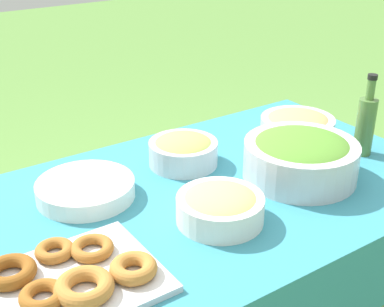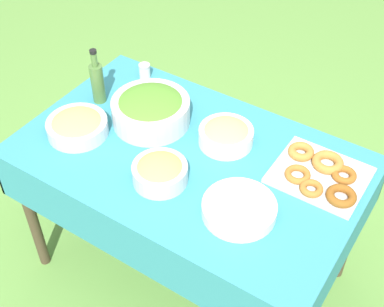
{
  "view_description": "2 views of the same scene",
  "coord_description": "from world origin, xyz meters",
  "px_view_note": "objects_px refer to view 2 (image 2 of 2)",
  "views": [
    {
      "loc": [
        -0.79,
        -1.05,
        1.5
      ],
      "look_at": [
        -0.06,
        0.02,
        0.88
      ],
      "focal_mm": 50.0,
      "sensor_mm": 36.0,
      "label": 1
    },
    {
      "loc": [
        -0.85,
        1.29,
        2.22
      ],
      "look_at": [
        -0.05,
        0.06,
        0.85
      ],
      "focal_mm": 50.0,
      "sensor_mm": 36.0,
      "label": 2
    }
  ],
  "objects_px": {
    "donut_platter": "(321,174)",
    "fruit_bowl": "(160,171)",
    "salad_bowl": "(151,109)",
    "bread_bowl": "(77,126)",
    "olive_oil_bottle": "(97,81)",
    "plate_stack": "(239,209)",
    "pasta_bowl": "(226,135)"
  },
  "relations": [
    {
      "from": "salad_bowl",
      "to": "plate_stack",
      "type": "bearing_deg",
      "value": 156.6
    },
    {
      "from": "donut_platter",
      "to": "plate_stack",
      "type": "relative_size",
      "value": 1.31
    },
    {
      "from": "donut_platter",
      "to": "olive_oil_bottle",
      "type": "distance_m",
      "value": 1.02
    },
    {
      "from": "donut_platter",
      "to": "bread_bowl",
      "type": "distance_m",
      "value": 0.99
    },
    {
      "from": "salad_bowl",
      "to": "bread_bowl",
      "type": "xyz_separation_m",
      "value": [
        0.21,
        0.23,
        -0.03
      ]
    },
    {
      "from": "donut_platter",
      "to": "pasta_bowl",
      "type": "bearing_deg",
      "value": 3.45
    },
    {
      "from": "fruit_bowl",
      "to": "olive_oil_bottle",
      "type": "bearing_deg",
      "value": -26.57
    },
    {
      "from": "salad_bowl",
      "to": "bread_bowl",
      "type": "distance_m",
      "value": 0.31
    },
    {
      "from": "plate_stack",
      "to": "olive_oil_bottle",
      "type": "height_order",
      "value": "olive_oil_bottle"
    },
    {
      "from": "donut_platter",
      "to": "olive_oil_bottle",
      "type": "bearing_deg",
      "value": 4.85
    },
    {
      "from": "donut_platter",
      "to": "bread_bowl",
      "type": "relative_size",
      "value": 1.4
    },
    {
      "from": "pasta_bowl",
      "to": "bread_bowl",
      "type": "relative_size",
      "value": 0.88
    },
    {
      "from": "salad_bowl",
      "to": "plate_stack",
      "type": "xyz_separation_m",
      "value": [
        -0.56,
        0.24,
        -0.04
      ]
    },
    {
      "from": "bread_bowl",
      "to": "donut_platter",
      "type": "bearing_deg",
      "value": -162.01
    },
    {
      "from": "bread_bowl",
      "to": "fruit_bowl",
      "type": "distance_m",
      "value": 0.44
    },
    {
      "from": "bread_bowl",
      "to": "fruit_bowl",
      "type": "relative_size",
      "value": 1.2
    },
    {
      "from": "salad_bowl",
      "to": "olive_oil_bottle",
      "type": "xyz_separation_m",
      "value": [
        0.28,
        0.0,
        0.03
      ]
    },
    {
      "from": "olive_oil_bottle",
      "to": "fruit_bowl",
      "type": "relative_size",
      "value": 1.25
    },
    {
      "from": "donut_platter",
      "to": "bread_bowl",
      "type": "xyz_separation_m",
      "value": [
        0.95,
        0.31,
        0.02
      ]
    },
    {
      "from": "pasta_bowl",
      "to": "donut_platter",
      "type": "xyz_separation_m",
      "value": [
        -0.4,
        -0.02,
        -0.02
      ]
    },
    {
      "from": "pasta_bowl",
      "to": "fruit_bowl",
      "type": "relative_size",
      "value": 1.06
    },
    {
      "from": "donut_platter",
      "to": "olive_oil_bottle",
      "type": "relative_size",
      "value": 1.34
    },
    {
      "from": "donut_platter",
      "to": "fruit_bowl",
      "type": "height_order",
      "value": "fruit_bowl"
    },
    {
      "from": "fruit_bowl",
      "to": "bread_bowl",
      "type": "bearing_deg",
      "value": -4.6
    },
    {
      "from": "bread_bowl",
      "to": "pasta_bowl",
      "type": "bearing_deg",
      "value": -152.49
    },
    {
      "from": "salad_bowl",
      "to": "olive_oil_bottle",
      "type": "height_order",
      "value": "olive_oil_bottle"
    },
    {
      "from": "pasta_bowl",
      "to": "olive_oil_bottle",
      "type": "bearing_deg",
      "value": 5.77
    },
    {
      "from": "donut_platter",
      "to": "fruit_bowl",
      "type": "xyz_separation_m",
      "value": [
        0.5,
        0.34,
        0.03
      ]
    },
    {
      "from": "donut_platter",
      "to": "plate_stack",
      "type": "bearing_deg",
      "value": 62.04
    },
    {
      "from": "olive_oil_bottle",
      "to": "plate_stack",
      "type": "bearing_deg",
      "value": 164.22
    },
    {
      "from": "bread_bowl",
      "to": "fruit_bowl",
      "type": "bearing_deg",
      "value": 175.4
    },
    {
      "from": "donut_platter",
      "to": "fruit_bowl",
      "type": "relative_size",
      "value": 1.67
    }
  ]
}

